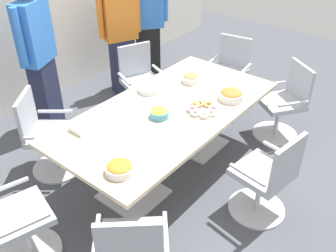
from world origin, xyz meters
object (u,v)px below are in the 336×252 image
office_chair_1 (284,106)px  snack_bowl_pretzels (231,95)px  office_chair_0 (267,180)px  office_chair_2 (228,75)px  office_chair_3 (141,85)px  person_standing_2 (147,21)px  office_chair_5 (13,224)px  office_chair_4 (47,138)px  plate_stack (149,90)px  snack_bowl_cookies (191,78)px  donut_platter (202,109)px  napkin_pile (82,128)px  conference_table (168,120)px  person_standing_0 (38,54)px  person_standing_1 (121,34)px  snack_bowl_chips_yellow (159,113)px  snack_bowl_chips_orange (120,168)px

office_chair_1 → snack_bowl_pretzels: (-0.81, 0.27, 0.40)m
office_chair_0 → office_chair_2: bearing=49.3°
office_chair_3 → snack_bowl_pretzels: size_ratio=3.63×
person_standing_2 → snack_bowl_pretzels: 2.14m
office_chair_1 → office_chair_5: size_ratio=1.00×
office_chair_3 → person_standing_2: person_standing_2 is taller
office_chair_4 → plate_stack: 1.17m
snack_bowl_cookies → donut_platter: snack_bowl_cookies is taller
person_standing_2 → napkin_pile: bearing=63.1°
person_standing_2 → plate_stack: person_standing_2 is taller
conference_table → napkin_pile: (-0.78, 0.38, 0.15)m
plate_stack → snack_bowl_pretzels: bearing=-62.2°
person_standing_0 → snack_bowl_cookies: bearing=96.5°
conference_table → office_chair_5: bearing=172.7°
office_chair_4 → person_standing_2: 2.39m
conference_table → person_standing_2: (1.46, 1.56, 0.31)m
office_chair_5 → snack_bowl_cookies: 2.32m
office_chair_3 → office_chair_4: bearing=23.4°
office_chair_2 → office_chair_3: size_ratio=1.00×
conference_table → donut_platter: donut_platter is taller
snack_bowl_pretzels → napkin_pile: bearing=150.3°
plate_stack → office_chair_4: bearing=148.5°
conference_table → donut_platter: bearing=-57.6°
person_standing_0 → donut_platter: bearing=79.2°
snack_bowl_cookies → plate_stack: snack_bowl_cookies is taller
person_standing_0 → office_chair_3: bearing=121.2°
person_standing_1 → snack_bowl_chips_yellow: 2.02m
person_standing_1 → donut_platter: person_standing_1 is taller
napkin_pile → snack_bowl_cookies: bearing=-8.7°
office_chair_3 → person_standing_2: bearing=-122.7°
person_standing_0 → person_standing_1: bearing=153.8°
office_chair_1 → office_chair_2: size_ratio=1.00×
snack_bowl_chips_yellow → snack_bowl_pretzels: bearing=-26.3°
snack_bowl_chips_orange → plate_stack: size_ratio=1.02×
office_chair_2 → napkin_pile: office_chair_2 is taller
office_chair_1 → plate_stack: 1.65m
office_chair_4 → donut_platter: bearing=88.8°
office_chair_4 → snack_bowl_pretzels: bearing=95.9°
conference_table → snack_bowl_chips_yellow: 0.24m
office_chair_3 → snack_bowl_chips_yellow: office_chair_3 is taller
napkin_pile → office_chair_5: bearing=-169.6°
snack_bowl_pretzels → donut_platter: bearing=165.5°
office_chair_4 → snack_bowl_cookies: 1.67m
person_standing_0 → napkin_pile: person_standing_0 is taller
napkin_pile → snack_bowl_chips_orange: bearing=-106.0°
conference_table → office_chair_1: (1.37, -0.66, -0.22)m
office_chair_0 → office_chair_3: same height
conference_table → donut_platter: (0.18, -0.29, 0.15)m
office_chair_0 → person_standing_1: 2.93m
office_chair_1 → person_standing_0: 2.92m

